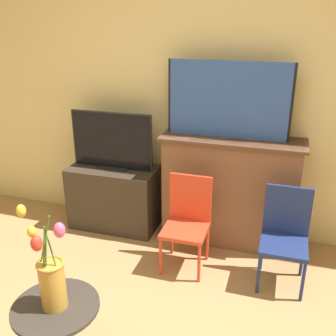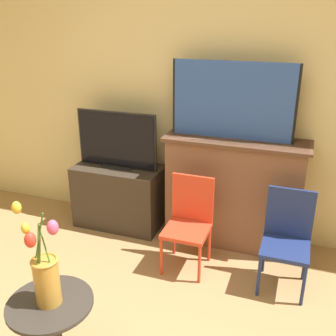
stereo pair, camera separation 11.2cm
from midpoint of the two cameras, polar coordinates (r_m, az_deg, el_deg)
The scene contains 9 objects.
wall_back at distance 3.41m, azimuth 6.21°, elevation 12.17°, with size 8.00×0.06×2.70m.
fireplace_mantel at distance 3.40m, azimuth 10.41°, elevation -3.27°, with size 1.18×0.38×0.95m.
painting at distance 3.18m, azimuth 10.35°, elevation 9.57°, with size 0.99×0.03×0.61m.
tv_stand at distance 3.73m, azimuth -6.24°, elevation -4.06°, with size 0.80×0.41×0.59m.
tv_monitor at distance 3.54m, azimuth -6.55°, elevation 3.94°, with size 0.75×0.12×0.52m.
chair_red at distance 3.10m, azimuth 4.11°, elevation -7.34°, with size 0.34×0.34×0.74m.
chair_blue at distance 3.02m, azimuth 17.91°, elevation -9.26°, with size 0.34×0.34×0.74m.
side_table at distance 2.34m, azimuth -14.89°, elevation -21.53°, with size 0.45×0.45×0.50m.
vase_tulips at distance 2.12m, azimuth -15.93°, elevation -14.51°, with size 0.26×0.16×0.55m.
Camera 2 is at (0.84, -1.12, 1.91)m, focal length 42.00 mm.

